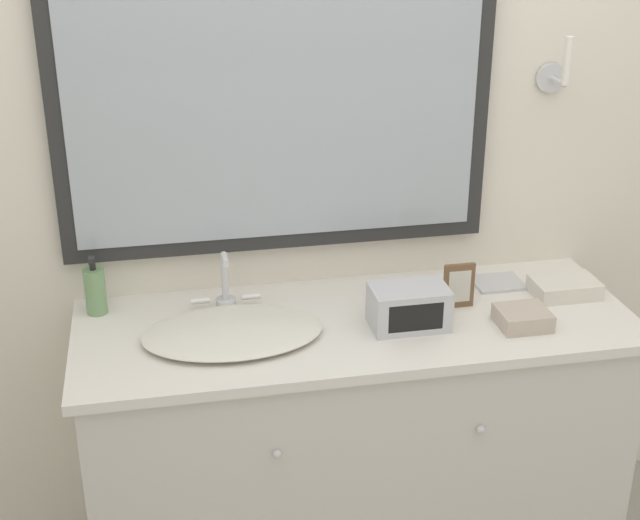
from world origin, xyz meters
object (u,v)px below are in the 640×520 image
object	(u,v)px
appliance_box	(409,307)
soap_bottle	(95,290)
sink_basin	(232,330)
picture_frame	(459,286)

from	to	relation	value
appliance_box	soap_bottle	bearing A→B (deg)	163.39
sink_basin	appliance_box	size ratio (longest dim) A/B	2.31
sink_basin	soap_bottle	xyz separation A→B (m)	(-0.37, 0.22, 0.05)
sink_basin	appliance_box	bearing A→B (deg)	-4.37
sink_basin	appliance_box	xyz separation A→B (m)	(0.50, -0.04, 0.04)
appliance_box	picture_frame	xyz separation A→B (m)	(0.18, 0.09, 0.01)
picture_frame	sink_basin	bearing A→B (deg)	-175.70
sink_basin	soap_bottle	size ratio (longest dim) A/B	2.78
sink_basin	picture_frame	distance (m)	0.68
appliance_box	picture_frame	bearing A→B (deg)	26.53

